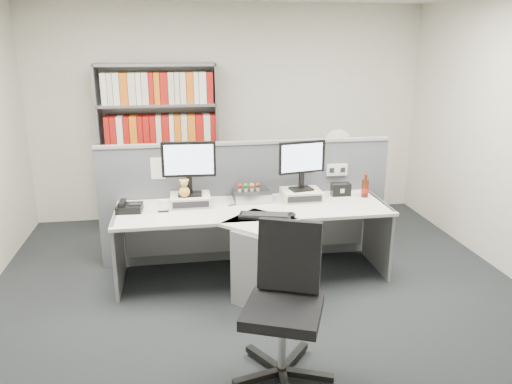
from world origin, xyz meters
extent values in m
plane|color=#25292C|center=(0.00, 0.00, 0.00)|extent=(5.50, 5.50, 0.00)
cube|color=beige|center=(0.00, 2.75, 1.35)|extent=(5.00, 0.04, 2.70)
cube|color=#565861|center=(0.00, 1.25, 0.62)|extent=(3.00, 0.05, 1.25)
cube|color=#A8A8AD|center=(0.00, 1.25, 1.26)|extent=(3.00, 0.07, 0.03)
cube|color=white|center=(0.95, 1.22, 0.95)|extent=(0.22, 0.04, 0.12)
cube|color=white|center=(-0.90, 1.22, 1.05)|extent=(0.16, 0.00, 0.22)
cube|color=white|center=(-0.50, 1.22, 1.05)|extent=(0.16, 0.00, 0.22)
cube|color=white|center=(0.70, 1.22, 1.05)|extent=(0.16, 0.00, 0.22)
cube|color=silver|center=(0.00, 0.82, 0.70)|extent=(2.60, 0.80, 0.03)
cube|color=silver|center=(0.00, 0.42, 0.70)|extent=(0.74, 0.74, 0.03)
cube|color=gray|center=(0.00, 0.30, 0.34)|extent=(0.57, 0.57, 0.69)
cube|color=gray|center=(-1.28, 0.82, 0.36)|extent=(0.03, 0.70, 0.72)
cube|color=gray|center=(1.28, 0.82, 0.36)|extent=(0.03, 0.70, 0.72)
cube|color=gray|center=(0.00, 1.18, 0.35)|extent=(2.50, 0.02, 0.45)
cube|color=beige|center=(-0.59, 0.98, 0.77)|extent=(0.38, 0.30, 0.10)
cube|color=black|center=(-0.59, 0.83, 0.77)|extent=(0.34, 0.01, 0.06)
cube|color=beige|center=(0.51, 0.98, 0.77)|extent=(0.38, 0.30, 0.10)
cube|color=black|center=(0.51, 0.83, 0.77)|extent=(0.34, 0.01, 0.06)
cube|color=black|center=(-0.59, 0.98, 0.83)|extent=(0.23, 0.18, 0.02)
cube|color=black|center=(-0.59, 0.98, 0.92)|extent=(0.05, 0.03, 0.18)
cube|color=black|center=(-0.59, 0.98, 1.17)|extent=(0.51, 0.06, 0.34)
cube|color=#C6D6FF|center=(-0.59, 0.96, 1.17)|extent=(0.46, 0.03, 0.29)
cube|color=black|center=(0.51, 0.98, 0.83)|extent=(0.24, 0.19, 0.02)
cube|color=black|center=(0.51, 0.98, 0.92)|extent=(0.05, 0.04, 0.17)
cube|color=black|center=(0.51, 0.98, 1.15)|extent=(0.48, 0.13, 0.32)
cube|color=#C6D6FF|center=(0.51, 0.96, 1.15)|extent=(0.43, 0.09, 0.27)
cube|color=black|center=(0.02, 1.05, 0.77)|extent=(0.36, 0.31, 0.09)
cube|color=silver|center=(0.02, 0.89, 0.77)|extent=(0.36, 0.01, 0.09)
cylinder|color=beige|center=(-0.10, 1.03, 0.83)|extent=(0.03, 0.03, 0.03)
sphere|color=#A5140F|center=(-0.10, 1.03, 0.87)|extent=(0.05, 0.05, 0.05)
cylinder|color=beige|center=(-0.04, 1.03, 0.83)|extent=(0.03, 0.03, 0.03)
sphere|color=#19721E|center=(-0.04, 1.03, 0.87)|extent=(0.05, 0.05, 0.05)
cylinder|color=beige|center=(0.02, 1.03, 0.83)|extent=(0.03, 0.03, 0.03)
sphere|color=orange|center=(0.02, 1.03, 0.87)|extent=(0.05, 0.05, 0.05)
cylinder|color=beige|center=(0.08, 1.03, 0.83)|extent=(0.03, 0.03, 0.03)
sphere|color=#593319|center=(0.08, 1.03, 0.87)|extent=(0.05, 0.05, 0.05)
cube|color=black|center=(0.06, 0.52, 0.73)|extent=(0.49, 0.29, 0.03)
cube|color=black|center=(0.06, 0.52, 0.75)|extent=(0.43, 0.22, 0.01)
ellipsoid|color=black|center=(0.30, 0.49, 0.74)|extent=(0.07, 0.11, 0.04)
cube|color=black|center=(-1.16, 0.88, 0.75)|extent=(0.24, 0.23, 0.06)
cube|color=black|center=(-1.22, 0.88, 0.80)|extent=(0.06, 0.19, 0.04)
cube|color=black|center=(-1.10, 0.88, 0.79)|extent=(0.11, 0.07, 0.01)
cube|color=black|center=(-0.85, 0.82, 0.73)|extent=(0.09, 0.06, 0.02)
cube|color=white|center=(-0.85, 0.80, 0.79)|extent=(0.08, 0.03, 0.10)
cube|color=white|center=(-0.85, 0.84, 0.79)|extent=(0.08, 0.03, 0.10)
sphere|color=gold|center=(-0.64, 0.92, 0.87)|extent=(0.10, 0.10, 0.10)
sphere|color=gold|center=(-0.64, 0.92, 0.96)|extent=(0.07, 0.07, 0.07)
sphere|color=gold|center=(-0.68, 0.92, 0.98)|extent=(0.03, 0.03, 0.03)
sphere|color=gold|center=(-0.61, 0.92, 0.98)|extent=(0.03, 0.03, 0.03)
cube|color=black|center=(0.95, 1.05, 0.78)|extent=(0.19, 0.11, 0.13)
cylinder|color=#3F190A|center=(1.17, 0.96, 0.81)|extent=(0.07, 0.07, 0.18)
cylinder|color=#A5140F|center=(1.17, 0.96, 0.79)|extent=(0.07, 0.07, 0.05)
cylinder|color=#3F190A|center=(1.17, 0.96, 0.93)|extent=(0.03, 0.03, 0.05)
cylinder|color=#A5140F|center=(1.17, 0.96, 0.96)|extent=(0.03, 0.03, 0.01)
cube|color=gray|center=(-1.59, 2.45, 1.00)|extent=(0.03, 0.40, 2.00)
cube|color=gray|center=(-0.21, 2.45, 1.00)|extent=(0.03, 0.40, 2.00)
cube|color=gray|center=(-0.90, 2.64, 1.00)|extent=(1.40, 0.02, 2.00)
cube|color=gray|center=(-0.90, 2.45, 0.02)|extent=(1.38, 0.40, 0.03)
cube|color=gray|center=(-0.90, 2.45, 0.52)|extent=(1.38, 0.40, 0.03)
cube|color=gray|center=(-0.90, 2.45, 1.02)|extent=(1.38, 0.40, 0.03)
cube|color=gray|center=(-0.90, 2.45, 1.52)|extent=(1.38, 0.40, 0.03)
cube|color=gray|center=(-0.90, 2.45, 1.98)|extent=(1.38, 0.40, 0.03)
cube|color=#A5140F|center=(-0.90, 2.42, 0.22)|extent=(1.24, 0.28, 0.36)
cube|color=orange|center=(-0.90, 2.42, 0.72)|extent=(1.24, 0.28, 0.36)
cube|color=beige|center=(-0.90, 2.42, 1.21)|extent=(1.24, 0.28, 0.36)
cube|color=white|center=(-0.90, 2.42, 1.71)|extent=(1.24, 0.28, 0.36)
cube|color=gray|center=(1.20, 2.00, 0.35)|extent=(0.45, 0.60, 0.70)
cube|color=black|center=(1.20, 1.70, 0.52)|extent=(0.40, 0.02, 0.28)
cube|color=black|center=(1.20, 1.70, 0.20)|extent=(0.40, 0.02, 0.28)
cylinder|color=white|center=(1.20, 2.00, 0.72)|extent=(0.19, 0.19, 0.03)
cylinder|color=white|center=(1.20, 2.00, 0.83)|extent=(0.03, 0.03, 0.19)
cylinder|color=white|center=(1.20, 1.98, 1.08)|extent=(0.32, 0.08, 0.32)
cylinder|color=silver|center=(1.20, 2.01, 1.08)|extent=(0.32, 0.07, 0.32)
cylinder|color=silver|center=(-0.05, -0.77, 0.27)|extent=(0.05, 0.05, 0.44)
cube|color=black|center=(-0.05, -0.77, 0.51)|extent=(0.65, 0.65, 0.08)
cube|color=black|center=(0.04, -0.55, 0.82)|extent=(0.45, 0.27, 0.51)
cube|color=black|center=(0.14, -0.84, 0.05)|extent=(0.32, 0.17, 0.04)
cylinder|color=black|center=(0.26, -0.89, 0.03)|extent=(0.05, 0.05, 0.03)
cube|color=black|center=(0.08, -0.62, 0.05)|extent=(0.25, 0.29, 0.04)
cylinder|color=black|center=(0.17, -0.52, 0.03)|extent=(0.05, 0.05, 0.03)
cube|color=black|center=(-0.15, -0.60, 0.05)|extent=(0.22, 0.31, 0.04)
cylinder|color=black|center=(-0.22, -0.49, 0.03)|extent=(0.05, 0.05, 0.03)
cube|color=black|center=(-0.24, -0.81, 0.05)|extent=(0.33, 0.13, 0.04)
camera|label=1|loc=(-0.69, -3.65, 2.24)|focal=35.02mm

